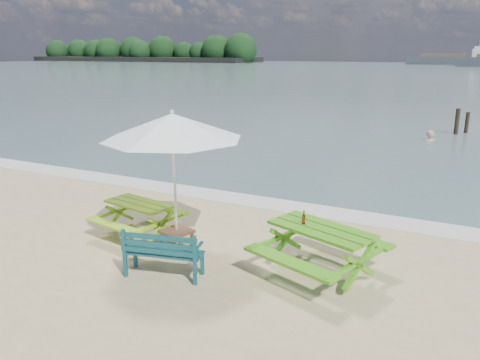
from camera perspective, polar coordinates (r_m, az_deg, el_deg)
The scene contains 11 objects.
sea at distance 90.69m, azimuth 24.51°, elevation 11.79°, with size 300.00×300.00×0.00m, color slate.
foam_strip at distance 11.53m, azimuth 3.93°, elevation -2.91°, with size 22.00×0.90×0.01m, color silver.
island_headland at distance 184.97m, azimuth -11.90°, elevation 14.99°, with size 90.00×22.00×7.60m.
picnic_table_left at distance 9.78m, azimuth -12.12°, elevation -4.68°, with size 1.67×1.80×0.68m.
picnic_table_right at distance 8.02m, azimuth 9.74°, elevation -8.60°, with size 2.25×2.37×0.82m.
park_bench at distance 8.00m, azimuth -9.24°, elevation -9.80°, with size 1.37×0.73×0.80m.
side_table at distance 9.11m, azimuth -7.71°, elevation -7.01°, with size 0.65×0.65×0.34m.
patio_umbrella at distance 8.53m, azimuth -8.23°, elevation 6.47°, with size 3.25×3.25×2.56m.
beer_bottle at distance 7.96m, azimuth 7.77°, elevation -4.79°, with size 0.06×0.06×0.23m.
swimmer at distance 21.44m, azimuth 21.93°, elevation 3.37°, with size 0.71×0.54×1.74m.
mooring_pilings at distance 23.57m, azimuth 25.32°, elevation 6.18°, with size 0.58×0.78×1.37m.
Camera 1 is at (4.19, -5.52, 3.63)m, focal length 35.00 mm.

